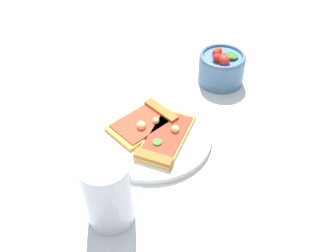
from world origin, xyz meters
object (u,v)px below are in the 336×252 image
at_px(salad_bowl, 221,67).
at_px(plate, 152,136).
at_px(pizza_slice_far, 146,122).
at_px(pizza_slice_near, 165,140).
at_px(soda_glass, 108,193).

bearing_deg(salad_bowl, plate, -158.03).
xyz_separation_m(plate, pizza_slice_far, (0.00, 0.03, 0.01)).
bearing_deg(plate, pizza_slice_near, -69.23).
bearing_deg(pizza_slice_near, pizza_slice_far, 98.20).
bearing_deg(pizza_slice_far, plate, -96.16).
height_order(plate, soda_glass, soda_glass).
relative_size(pizza_slice_far, salad_bowl, 1.34).
xyz_separation_m(pizza_slice_far, salad_bowl, (0.23, 0.06, 0.02)).
distance_m(pizza_slice_near, pizza_slice_far, 0.06).
relative_size(pizza_slice_near, salad_bowl, 1.55).
relative_size(pizza_slice_far, soda_glass, 1.11).
distance_m(pizza_slice_far, soda_glass, 0.22).
height_order(pizza_slice_far, salad_bowl, salad_bowl).
relative_size(plate, pizza_slice_near, 1.44).
bearing_deg(soda_glass, salad_bowl, 30.71).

